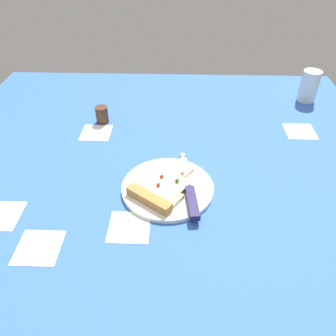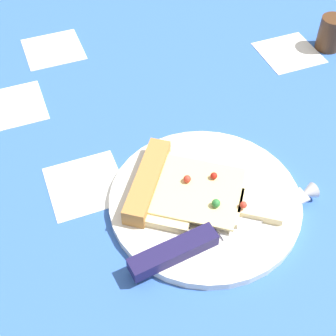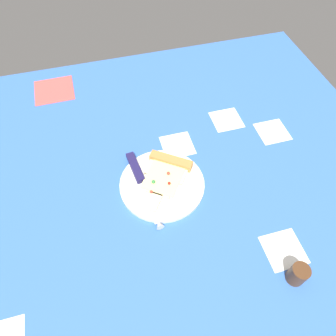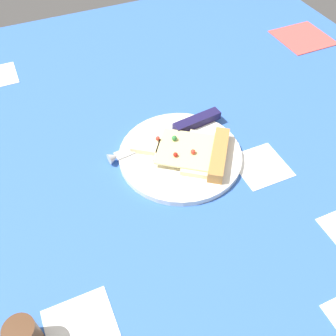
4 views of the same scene
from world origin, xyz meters
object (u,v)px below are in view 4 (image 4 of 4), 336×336
Objects in this scene: plate at (180,155)px; pizza_slice at (195,152)px; knife at (177,130)px; napkin at (303,37)px.

pizza_slice is (-1.53, -2.13, 1.33)cm from plate.
knife is at bearing 38.33° from pizza_slice.
plate is 1.21× the size of pizza_slice.
napkin is at bearing -61.41° from plate.
napkin is (27.37, -45.28, -1.68)cm from pizza_slice.
plate is 2.94cm from pizza_slice.
pizza_slice is 0.78× the size of knife.
pizza_slice is 52.94cm from napkin.
plate is at bearing 90.04° from pizza_slice.
napkin is (20.50, -45.60, -1.51)cm from knife.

